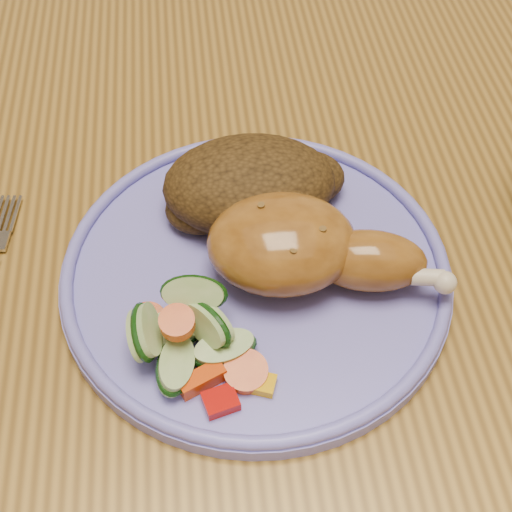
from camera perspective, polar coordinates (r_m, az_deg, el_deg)
name	(u,v)px	position (r m, az deg, el deg)	size (l,w,h in m)	color
dining_table	(286,277)	(0.65, 2.40, -1.72)	(0.90, 1.40, 0.75)	olive
chair_far	(231,43)	(1.23, -1.99, 16.65)	(0.42, 0.42, 0.91)	#4C2D16
plate	(256,273)	(0.54, 0.00, -1.40)	(0.30, 0.30, 0.01)	#6D69CD
plate_rim	(256,264)	(0.53, 0.00, -0.68)	(0.29, 0.29, 0.01)	#6D69CD
chicken_leg	(303,248)	(0.52, 3.78, 0.68)	(0.18, 0.10, 0.06)	#935C1E
rice_pilaf	(253,185)	(0.56, -0.25, 5.68)	(0.15, 0.10, 0.06)	#3E2A0F
vegetable_pile	(186,336)	(0.49, -5.61, -6.39)	(0.10, 0.10, 0.05)	#A50A05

